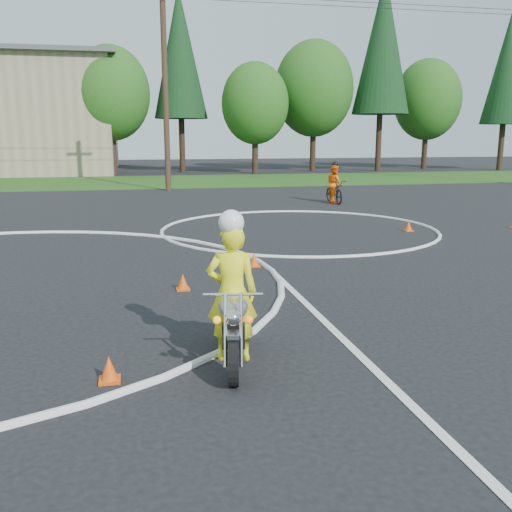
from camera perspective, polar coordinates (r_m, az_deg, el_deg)
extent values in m
cube|color=#1E4714|center=(35.25, -17.54, 7.00)|extent=(120.00, 10.00, 0.02)
torus|color=silver|center=(16.89, 4.25, 2.67)|extent=(8.10, 8.10, 0.10)
cube|color=silver|center=(7.11, 11.43, -10.74)|extent=(0.12, 10.00, 0.01)
cylinder|color=black|center=(6.40, -2.27, -10.42)|extent=(0.22, 0.59, 0.58)
cylinder|color=black|center=(7.66, -2.22, -6.59)|extent=(0.22, 0.59, 0.58)
cube|color=black|center=(7.04, -2.25, -7.46)|extent=(0.36, 0.57, 0.29)
ellipsoid|color=#9D9CA1|center=(6.75, -2.28, -5.08)|extent=(0.45, 0.67, 0.27)
cube|color=black|center=(7.22, -2.25, -4.26)|extent=(0.35, 0.61, 0.10)
cylinder|color=white|center=(6.36, -3.08, -7.35)|extent=(0.10, 0.35, 0.77)
cylinder|color=silver|center=(6.36, -1.51, -7.35)|extent=(0.10, 0.35, 0.77)
cube|color=white|center=(6.28, -2.30, -7.89)|extent=(0.17, 0.23, 0.05)
cylinder|color=white|center=(6.40, -2.31, -3.87)|extent=(0.67, 0.15, 0.03)
sphere|color=silver|center=(6.13, -2.32, -6.19)|extent=(0.17, 0.17, 0.17)
sphere|color=orange|center=(6.16, -3.93, -6.40)|extent=(0.09, 0.09, 0.09)
sphere|color=#FF560C|center=(6.16, -0.70, -6.38)|extent=(0.09, 0.09, 0.09)
cylinder|color=silver|center=(7.44, -1.03, -7.17)|extent=(0.21, 0.77, 0.08)
imported|color=#F7F81A|center=(6.95, -2.42, -3.70)|extent=(0.68, 0.51, 1.70)
sphere|color=white|center=(6.72, -2.49, 3.37)|extent=(0.31, 0.31, 0.31)
imported|color=black|center=(23.79, 7.85, 6.41)|extent=(0.64, 1.78, 0.93)
imported|color=orange|center=(23.76, 7.87, 7.15)|extent=(0.60, 0.76, 1.56)
sphere|color=black|center=(23.71, 7.93, 9.07)|extent=(0.27, 0.27, 0.27)
cone|color=#EE4F0C|center=(17.15, 15.02, 2.92)|extent=(0.22, 0.22, 0.30)
cube|color=#EE4F0C|center=(17.17, 14.99, 2.47)|extent=(0.24, 0.24, 0.03)
cone|color=#EE4F0C|center=(6.75, -14.48, -10.86)|extent=(0.22, 0.22, 0.30)
cube|color=#EE4F0C|center=(6.80, -14.42, -11.91)|extent=(0.24, 0.24, 0.03)
cone|color=#EE4F0C|center=(12.06, -0.20, -0.37)|extent=(0.22, 0.22, 0.30)
cube|color=#EE4F0C|center=(12.09, -0.20, -0.99)|extent=(0.24, 0.24, 0.03)
cone|color=#EE4F0C|center=(10.33, -7.32, -2.57)|extent=(0.22, 0.22, 0.30)
cube|color=#EE4F0C|center=(10.36, -7.30, -3.30)|extent=(0.24, 0.24, 0.03)
cylinder|color=#382619|center=(42.03, -14.07, 10.11)|extent=(0.44, 0.44, 3.24)
ellipsoid|color=#1E5116|center=(42.11, -14.35, 15.49)|extent=(5.40, 5.40, 6.48)
cylinder|color=#382619|center=(44.16, -7.40, 10.90)|extent=(0.44, 0.44, 3.96)
cone|color=black|center=(44.54, -7.64, 19.49)|extent=(3.96, 3.96, 9.35)
cylinder|color=#382619|center=(41.93, -0.09, 10.21)|extent=(0.44, 0.44, 2.88)
ellipsoid|color=#1E5116|center=(41.97, -0.10, 15.02)|extent=(4.80, 4.80, 5.76)
cylinder|color=#382619|center=(45.13, 5.70, 10.73)|extent=(0.44, 0.44, 3.60)
ellipsoid|color=#1E5116|center=(45.26, 5.82, 16.31)|extent=(6.00, 6.00, 7.20)
cylinder|color=#382619|center=(45.97, 12.15, 11.00)|extent=(0.44, 0.44, 4.32)
cone|color=black|center=(46.45, 12.57, 19.98)|extent=(4.32, 4.32, 10.20)
cylinder|color=#382619|center=(49.98, 16.50, 10.21)|extent=(0.44, 0.44, 3.24)
ellipsoid|color=#1E5116|center=(50.05, 16.78, 14.74)|extent=(5.40, 5.40, 6.48)
cylinder|color=#382619|center=(50.05, 23.29, 9.95)|extent=(0.44, 0.44, 3.60)
cone|color=black|center=(50.30, 23.88, 16.83)|extent=(3.60, 3.60, 8.50)
cylinder|color=#382619|center=(43.34, -19.38, 9.60)|extent=(0.44, 0.44, 2.88)
ellipsoid|color=#1E5116|center=(43.38, -19.71, 14.24)|extent=(4.80, 4.80, 5.76)
cylinder|color=#473321|center=(29.13, -9.06, 16.30)|extent=(0.28, 0.28, 10.00)
cylinder|color=black|center=(31.43, 10.99, 23.65)|extent=(20.00, 0.02, 0.02)
cylinder|color=black|center=(32.43, 10.17, 23.31)|extent=(20.00, 0.02, 0.02)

